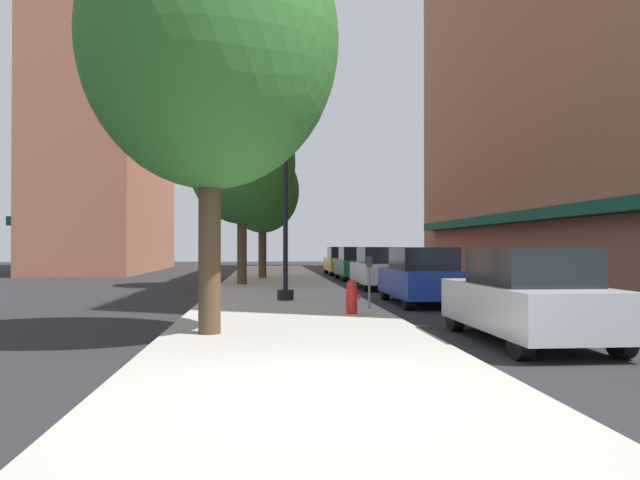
# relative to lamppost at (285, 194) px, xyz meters

# --- Properties ---
(ground_plane) EXTENTS (90.00, 90.00, 0.00)m
(ground_plane) POSITION_rel_lamppost_xyz_m (3.96, 6.32, -3.20)
(ground_plane) COLOR #232326
(sidewalk_slab) EXTENTS (4.80, 50.00, 0.12)m
(sidewalk_slab) POSITION_rel_lamppost_xyz_m (-0.04, 7.32, -3.14)
(sidewalk_slab) COLOR #A8A399
(sidewalk_slab) RESTS_ON ground
(building_far_background) EXTENTS (6.80, 18.00, 21.83)m
(building_far_background) POSITION_rel_lamppost_xyz_m (-11.05, 25.32, 7.69)
(building_far_background) COLOR #9E6047
(building_far_background) RESTS_ON ground
(lamppost) EXTENTS (0.48, 0.48, 5.90)m
(lamppost) POSITION_rel_lamppost_xyz_m (0.00, 0.00, 0.00)
(lamppost) COLOR black
(lamppost) RESTS_ON sidewalk_slab
(fire_hydrant) EXTENTS (0.33, 0.26, 0.79)m
(fire_hydrant) POSITION_rel_lamppost_xyz_m (1.41, -3.84, -2.68)
(fire_hydrant) COLOR red
(fire_hydrant) RESTS_ON sidewalk_slab
(parking_meter_near) EXTENTS (0.14, 0.09, 1.31)m
(parking_meter_near) POSITION_rel_lamppost_xyz_m (2.01, -2.75, -2.25)
(parking_meter_near) COLOR slate
(parking_meter_near) RESTS_ON sidewalk_slab
(tree_near) EXTENTS (3.66, 3.66, 6.44)m
(tree_near) POSITION_rel_lamppost_xyz_m (-0.72, 13.09, 1.24)
(tree_near) COLOR #4C3823
(tree_near) RESTS_ON sidewalk_slab
(tree_mid) EXTENTS (4.44, 4.44, 7.60)m
(tree_mid) POSITION_rel_lamppost_xyz_m (-1.54, 7.89, 1.94)
(tree_mid) COLOR #4C3823
(tree_mid) RESTS_ON sidewalk_slab
(tree_far) EXTENTS (4.65, 4.65, 7.95)m
(tree_far) POSITION_rel_lamppost_xyz_m (-1.59, -6.89, 2.17)
(tree_far) COLOR #4C3823
(tree_far) RESTS_ON sidewalk_slab
(car_silver) EXTENTS (1.80, 4.30, 1.66)m
(car_silver) POSITION_rel_lamppost_xyz_m (3.96, -7.72, -2.39)
(car_silver) COLOR black
(car_silver) RESTS_ON ground
(car_blue) EXTENTS (1.80, 4.30, 1.66)m
(car_blue) POSITION_rel_lamppost_xyz_m (3.96, -0.38, -2.39)
(car_blue) COLOR black
(car_blue) RESTS_ON ground
(car_white) EXTENTS (1.80, 4.30, 1.66)m
(car_white) POSITION_rel_lamppost_xyz_m (3.96, 6.34, -2.39)
(car_white) COLOR black
(car_white) RESTS_ON ground
(car_green) EXTENTS (1.80, 4.30, 1.66)m
(car_green) POSITION_rel_lamppost_xyz_m (3.96, 12.70, -2.39)
(car_green) COLOR black
(car_green) RESTS_ON ground
(car_yellow) EXTENTS (1.80, 4.30, 1.66)m
(car_yellow) POSITION_rel_lamppost_xyz_m (3.96, 18.48, -2.39)
(car_yellow) COLOR black
(car_yellow) RESTS_ON ground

